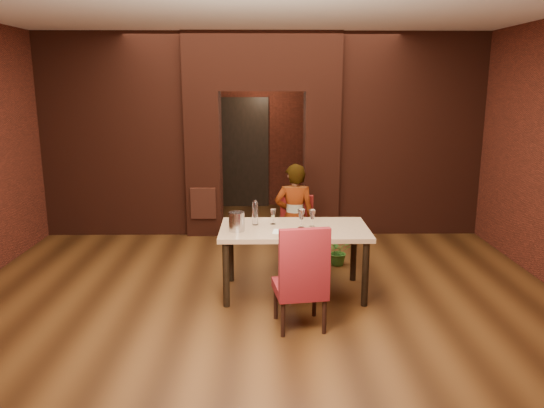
{
  "coord_description": "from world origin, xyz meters",
  "views": [
    {
      "loc": [
        0.04,
        -6.55,
        2.42
      ],
      "look_at": [
        0.13,
        0.0,
        0.93
      ],
      "focal_mm": 35.0,
      "sensor_mm": 36.0,
      "label": 1
    }
  ],
  "objects_px": {
    "dining_table": "(294,260)",
    "wine_bucket": "(237,222)",
    "potted_plant": "(338,251)",
    "wine_glass_b": "(301,219)",
    "wine_glass_a": "(273,217)",
    "water_bottle": "(255,213)",
    "person_seated": "(294,218)",
    "chair_far": "(296,234)",
    "chair_near": "(300,276)",
    "wine_glass_c": "(312,218)"
  },
  "relations": [
    {
      "from": "dining_table",
      "to": "wine_bucket",
      "type": "xyz_separation_m",
      "value": [
        -0.65,
        -0.14,
        0.51
      ]
    },
    {
      "from": "dining_table",
      "to": "potted_plant",
      "type": "relative_size",
      "value": 4.43
    },
    {
      "from": "dining_table",
      "to": "wine_glass_b",
      "type": "distance_m",
      "value": 0.51
    },
    {
      "from": "dining_table",
      "to": "wine_glass_b",
      "type": "height_order",
      "value": "wine_glass_b"
    },
    {
      "from": "wine_glass_a",
      "to": "potted_plant",
      "type": "xyz_separation_m",
      "value": [
        0.9,
        0.83,
        -0.7
      ]
    },
    {
      "from": "water_bottle",
      "to": "person_seated",
      "type": "bearing_deg",
      "value": 53.45
    },
    {
      "from": "chair_far",
      "to": "wine_bucket",
      "type": "xyz_separation_m",
      "value": [
        -0.73,
        -0.98,
        0.42
      ]
    },
    {
      "from": "chair_far",
      "to": "potted_plant",
      "type": "bearing_deg",
      "value": 18.8
    },
    {
      "from": "person_seated",
      "to": "wine_glass_b",
      "type": "xyz_separation_m",
      "value": [
        0.03,
        -0.82,
        0.2
      ]
    },
    {
      "from": "potted_plant",
      "to": "chair_far",
      "type": "bearing_deg",
      "value": -166.51
    },
    {
      "from": "wine_glass_b",
      "to": "potted_plant",
      "type": "height_order",
      "value": "wine_glass_b"
    },
    {
      "from": "wine_glass_b",
      "to": "potted_plant",
      "type": "bearing_deg",
      "value": 59.66
    },
    {
      "from": "chair_near",
      "to": "potted_plant",
      "type": "bearing_deg",
      "value": -117.84
    },
    {
      "from": "dining_table",
      "to": "potted_plant",
      "type": "xyz_separation_m",
      "value": [
        0.66,
        0.98,
        -0.21
      ]
    },
    {
      "from": "dining_table",
      "to": "chair_far",
      "type": "relative_size",
      "value": 1.77
    },
    {
      "from": "wine_glass_b",
      "to": "wine_glass_c",
      "type": "relative_size",
      "value": 1.08
    },
    {
      "from": "dining_table",
      "to": "wine_bucket",
      "type": "height_order",
      "value": "wine_bucket"
    },
    {
      "from": "chair_far",
      "to": "person_seated",
      "type": "relative_size",
      "value": 0.68
    },
    {
      "from": "chair_far",
      "to": "potted_plant",
      "type": "relative_size",
      "value": 2.51
    },
    {
      "from": "chair_near",
      "to": "wine_bucket",
      "type": "bearing_deg",
      "value": -57.01
    },
    {
      "from": "dining_table",
      "to": "water_bottle",
      "type": "distance_m",
      "value": 0.72
    },
    {
      "from": "wine_glass_a",
      "to": "wine_bucket",
      "type": "relative_size",
      "value": 0.83
    },
    {
      "from": "chair_near",
      "to": "person_seated",
      "type": "xyz_separation_m",
      "value": [
        0.04,
        1.69,
        0.17
      ]
    },
    {
      "from": "wine_glass_a",
      "to": "potted_plant",
      "type": "distance_m",
      "value": 1.41
    },
    {
      "from": "wine_glass_c",
      "to": "chair_near",
      "type": "bearing_deg",
      "value": -102.4
    },
    {
      "from": "wine_bucket",
      "to": "water_bottle",
      "type": "height_order",
      "value": "water_bottle"
    },
    {
      "from": "wine_glass_b",
      "to": "potted_plant",
      "type": "distance_m",
      "value": 1.36
    },
    {
      "from": "chair_near",
      "to": "water_bottle",
      "type": "distance_m",
      "value": 1.18
    },
    {
      "from": "person_seated",
      "to": "wine_glass_c",
      "type": "height_order",
      "value": "person_seated"
    },
    {
      "from": "person_seated",
      "to": "wine_bucket",
      "type": "height_order",
      "value": "person_seated"
    },
    {
      "from": "chair_near",
      "to": "potted_plant",
      "type": "relative_size",
      "value": 2.83
    },
    {
      "from": "chair_near",
      "to": "person_seated",
      "type": "distance_m",
      "value": 1.7
    },
    {
      "from": "chair_near",
      "to": "person_seated",
      "type": "relative_size",
      "value": 0.76
    },
    {
      "from": "wine_bucket",
      "to": "water_bottle",
      "type": "bearing_deg",
      "value": 52.78
    },
    {
      "from": "chair_near",
      "to": "wine_glass_c",
      "type": "distance_m",
      "value": 1.0
    },
    {
      "from": "chair_near",
      "to": "dining_table",
      "type": "bearing_deg",
      "value": -98.02
    },
    {
      "from": "chair_far",
      "to": "potted_plant",
      "type": "distance_m",
      "value": 0.67
    },
    {
      "from": "chair_far",
      "to": "chair_near",
      "type": "relative_size",
      "value": 0.89
    },
    {
      "from": "chair_near",
      "to": "person_seated",
      "type": "bearing_deg",
      "value": -99.86
    },
    {
      "from": "chair_far",
      "to": "dining_table",
      "type": "bearing_deg",
      "value": -89.65
    },
    {
      "from": "dining_table",
      "to": "chair_far",
      "type": "xyz_separation_m",
      "value": [
        0.07,
        0.84,
        0.08
      ]
    },
    {
      "from": "dining_table",
      "to": "chair_near",
      "type": "height_order",
      "value": "chair_near"
    },
    {
      "from": "chair_far",
      "to": "person_seated",
      "type": "height_order",
      "value": "person_seated"
    },
    {
      "from": "chair_far",
      "to": "water_bottle",
      "type": "xyz_separation_m",
      "value": [
        -0.52,
        -0.71,
        0.46
      ]
    },
    {
      "from": "chair_near",
      "to": "chair_far",
      "type": "bearing_deg",
      "value": -100.7
    },
    {
      "from": "dining_table",
      "to": "person_seated",
      "type": "bearing_deg",
      "value": 86.73
    },
    {
      "from": "wine_bucket",
      "to": "potted_plant",
      "type": "bearing_deg",
      "value": 40.36
    },
    {
      "from": "person_seated",
      "to": "wine_glass_a",
      "type": "distance_m",
      "value": 0.73
    },
    {
      "from": "wine_glass_c",
      "to": "wine_bucket",
      "type": "distance_m",
      "value": 0.88
    },
    {
      "from": "wine_bucket",
      "to": "chair_far",
      "type": "bearing_deg",
      "value": 53.33
    }
  ]
}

